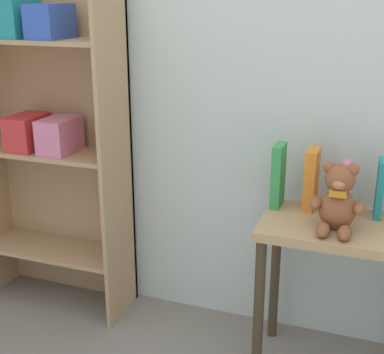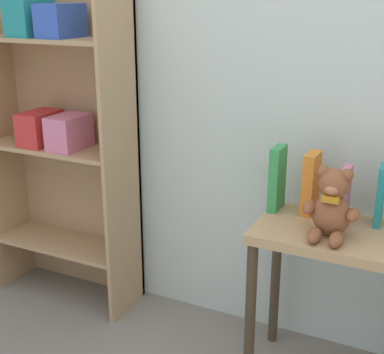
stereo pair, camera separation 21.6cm
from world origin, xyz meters
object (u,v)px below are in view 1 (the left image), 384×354
object	(u,v)px
teddy_bear	(338,200)
book_standing_teal	(380,188)
book_standing_orange	(311,179)
book_standing_pink	(344,189)
bookshelf_side	(51,131)
display_table	(336,255)
book_standing_green	(278,176)

from	to	relation	value
teddy_bear	book_standing_teal	distance (m)	0.23
book_standing_orange	book_standing_pink	distance (m)	0.13
bookshelf_side	display_table	distance (m)	1.36
display_table	teddy_bear	size ratio (longest dim) A/B	2.56
display_table	book_standing_teal	distance (m)	0.30
bookshelf_side	book_standing_green	size ratio (longest dim) A/B	6.06
book_standing_teal	teddy_bear	bearing A→B (deg)	-129.04
teddy_bear	book_standing_pink	xyz separation A→B (m)	(0.01, 0.17, -0.01)
bookshelf_side	book_standing_orange	size ratio (longest dim) A/B	6.42
display_table	book_standing_green	distance (m)	0.37
book_standing_orange	book_standing_pink	world-z (taller)	book_standing_orange
book_standing_green	book_standing_pink	size ratio (longest dim) A/B	1.28
display_table	book_standing_orange	distance (m)	0.30
book_standing_green	book_standing_pink	xyz separation A→B (m)	(0.25, 0.01, -0.03)
teddy_bear	display_table	bearing A→B (deg)	81.54
bookshelf_side	display_table	world-z (taller)	bookshelf_side
book_standing_green	book_standing_pink	distance (m)	0.25
bookshelf_side	book_standing_teal	distance (m)	1.44
display_table	book_standing_teal	bearing A→B (deg)	44.31
display_table	book_standing_pink	size ratio (longest dim) A/B	3.24
display_table	book_standing_orange	bearing A→B (deg)	136.79
teddy_bear	book_standing_pink	distance (m)	0.17
bookshelf_side	teddy_bear	distance (m)	1.32
display_table	book_standing_pink	bearing A→B (deg)	90.00
book_standing_pink	book_standing_teal	size ratio (longest dim) A/B	0.89
teddy_bear	book_standing_green	bearing A→B (deg)	146.69
display_table	teddy_bear	world-z (taller)	teddy_bear
book_standing_orange	display_table	bearing A→B (deg)	-40.90
display_table	book_standing_orange	world-z (taller)	book_standing_orange
teddy_bear	book_standing_green	size ratio (longest dim) A/B	0.99
teddy_bear	book_standing_orange	bearing A→B (deg)	123.13
bookshelf_side	teddy_bear	xyz separation A→B (m)	(1.30, -0.19, -0.09)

